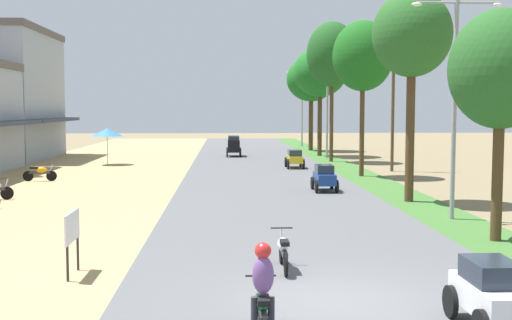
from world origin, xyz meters
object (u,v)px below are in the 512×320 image
object	(u,v)px
median_tree_fourth	(332,55)
streetlamp_near	(455,93)
vendor_umbrella	(107,132)
car_hatchback_white	(491,293)
car_hatchback_blue	(324,177)
parked_motorbike_fifth	(40,172)
median_tree_second	(412,36)
street_signboard	(72,231)
median_tree_third	(363,56)
car_sedan_yellow	(295,158)
median_tree_sixth	(311,80)
streetlamp_mid	(327,103)
utility_pole_near	(393,97)
motorbike_foreground_rider	(263,293)
median_tree_fifth	(320,72)
motorbike_ahead_second	(283,249)
median_tree_nearest	(501,70)
streetlamp_far	(302,103)
car_van_black	(234,145)

from	to	relation	value
median_tree_fourth	streetlamp_near	world-z (taller)	median_tree_fourth
vendor_umbrella	car_hatchback_white	bearing A→B (deg)	-69.20
car_hatchback_blue	parked_motorbike_fifth	bearing A→B (deg)	161.36
median_tree_second	car_hatchback_white	size ratio (longest dim) A/B	4.35
street_signboard	median_tree_third	size ratio (longest dim) A/B	0.17
street_signboard	car_sedan_yellow	distance (m)	27.51
car_hatchback_blue	vendor_umbrella	bearing A→B (deg)	130.77
median_tree_fourth	median_tree_sixth	bearing A→B (deg)	89.20
streetlamp_near	streetlamp_mid	bearing A→B (deg)	90.00
street_signboard	streetlamp_near	xyz separation A→B (m)	(11.53, 7.06, 3.38)
streetlamp_mid	utility_pole_near	distance (m)	10.29
median_tree_fourth	motorbike_foreground_rider	world-z (taller)	median_tree_fourth
median_tree_fourth	median_tree_fifth	xyz separation A→B (m)	(-0.01, 5.72, -0.94)
car_hatchback_white	motorbike_foreground_rider	bearing A→B (deg)	-177.11
car_hatchback_white	motorbike_ahead_second	size ratio (longest dim) A/B	1.11
median_tree_nearest	median_tree_second	xyz separation A→B (m)	(-0.27, 7.92, 1.88)
parked_motorbike_fifth	car_hatchback_white	bearing A→B (deg)	-58.48
streetlamp_far	utility_pole_near	bearing A→B (deg)	-84.49
utility_pole_near	vendor_umbrella	bearing A→B (deg)	165.08
median_tree_second	car_hatchback_blue	xyz separation A→B (m)	(-3.04, 3.39, -6.18)
median_tree_sixth	car_hatchback_blue	bearing A→B (deg)	-96.50
median_tree_nearest	car_hatchback_blue	bearing A→B (deg)	106.29
median_tree_sixth	car_hatchback_blue	distance (m)	29.99
streetlamp_mid	streetlamp_far	world-z (taller)	streetlamp_far
median_tree_third	streetlamp_mid	xyz separation A→B (m)	(0.13, 13.21, -2.52)
median_tree_fifth	car_hatchback_white	bearing A→B (deg)	-94.40
car_van_black	motorbike_foreground_rider	size ratio (longest dim) A/B	1.34
median_tree_second	streetlamp_far	size ratio (longest dim) A/B	1.11
median_tree_nearest	car_sedan_yellow	size ratio (longest dim) A/B	2.99
vendor_umbrella	median_tree_second	world-z (taller)	median_tree_second
median_tree_fourth	car_van_black	world-z (taller)	median_tree_fourth
utility_pole_near	car_hatchback_blue	size ratio (longest dim) A/B	4.45
median_tree_nearest	median_tree_second	world-z (taller)	median_tree_second
car_hatchback_white	motorbike_ahead_second	distance (m)	5.41
street_signboard	vendor_umbrella	world-z (taller)	vendor_umbrella
parked_motorbike_fifth	median_tree_sixth	size ratio (longest dim) A/B	0.21
parked_motorbike_fifth	streetlamp_mid	xyz separation A→B (m)	(17.89, 14.93, 3.83)
median_tree_fifth	utility_pole_near	xyz separation A→B (m)	(2.70, -12.63, -2.25)
median_tree_second	median_tree_fifth	xyz separation A→B (m)	(0.11, 25.90, -0.02)
street_signboard	motorbike_ahead_second	size ratio (longest dim) A/B	0.83
median_tree_fifth	motorbike_foreground_rider	size ratio (longest dim) A/B	4.96
car_hatchback_blue	median_tree_third	bearing A→B (deg)	64.22
median_tree_sixth	motorbike_ahead_second	world-z (taller)	median_tree_sixth
median_tree_fifth	vendor_umbrella	bearing A→B (deg)	-154.33
car_sedan_yellow	streetlamp_far	bearing A→B (deg)	81.93
parked_motorbike_fifth	median_tree_second	distance (m)	20.48
streetlamp_mid	parked_motorbike_fifth	bearing A→B (deg)	-140.15
vendor_umbrella	streetlamp_mid	size ratio (longest dim) A/B	0.34
parked_motorbike_fifth	motorbike_ahead_second	world-z (taller)	motorbike_ahead_second
median_tree_second	motorbike_foreground_rider	world-z (taller)	median_tree_second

